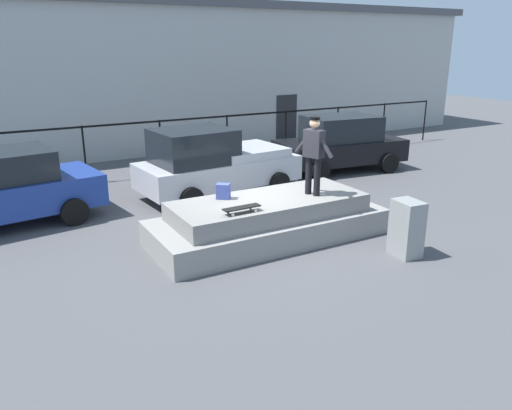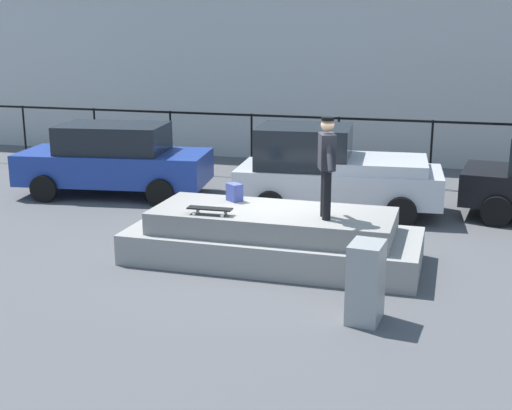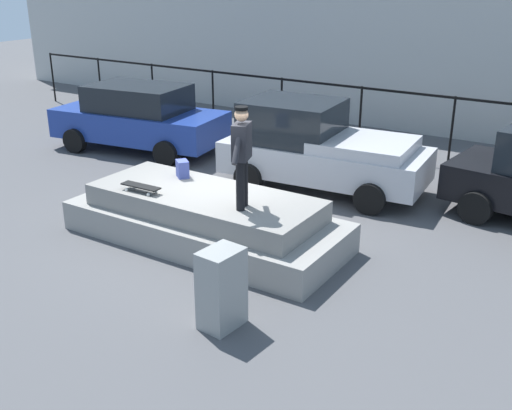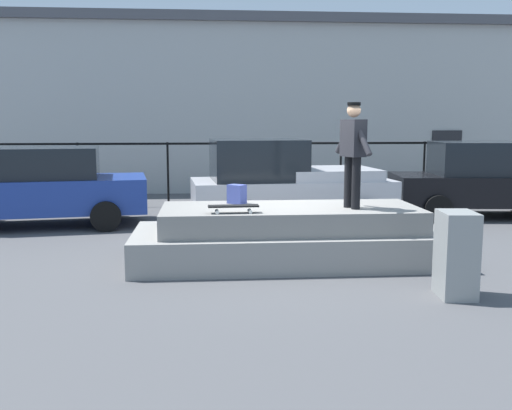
{
  "view_description": "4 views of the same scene",
  "coord_description": "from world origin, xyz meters",
  "px_view_note": "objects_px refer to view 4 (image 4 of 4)",
  "views": [
    {
      "loc": [
        -5.28,
        -9.2,
        4.04
      ],
      "look_at": [
        0.24,
        0.52,
        0.47
      ],
      "focal_mm": 35.42,
      "sensor_mm": 36.0,
      "label": 1
    },
    {
      "loc": [
        2.96,
        -11.54,
        3.97
      ],
      "look_at": [
        -0.51,
        0.32,
        0.79
      ],
      "focal_mm": 48.13,
      "sensor_mm": 36.0,
      "label": 2
    },
    {
      "loc": [
        6.23,
        -8.41,
        4.62
      ],
      "look_at": [
        0.42,
        0.64,
        0.41
      ],
      "focal_mm": 42.93,
      "sensor_mm": 36.0,
      "label": 3
    },
    {
      "loc": [
        -1.34,
        -9.85,
        2.3
      ],
      "look_at": [
        -0.46,
        0.59,
        0.81
      ],
      "focal_mm": 41.3,
      "sensor_mm": 36.0,
      "label": 4
    }
  ],
  "objects_px": {
    "backpack": "(237,194)",
    "utility_box": "(456,255)",
    "skateboard": "(233,207)",
    "car_blue_sedan_near": "(40,186)",
    "skateboarder": "(353,148)",
    "car_silver_pickup_mid": "(285,183)",
    "car_black_sedan_far": "(482,179)"
  },
  "relations": [
    {
      "from": "car_silver_pickup_mid",
      "to": "car_black_sedan_far",
      "type": "bearing_deg",
      "value": 7.16
    },
    {
      "from": "utility_box",
      "to": "car_black_sedan_far",
      "type": "bearing_deg",
      "value": 67.04
    },
    {
      "from": "skateboarder",
      "to": "backpack",
      "type": "bearing_deg",
      "value": 159.2
    },
    {
      "from": "car_black_sedan_far",
      "to": "utility_box",
      "type": "distance_m",
      "value": 7.18
    },
    {
      "from": "skateboard",
      "to": "backpack",
      "type": "xyz_separation_m",
      "value": [
        0.11,
        1.03,
        0.06
      ]
    },
    {
      "from": "skateboard",
      "to": "backpack",
      "type": "distance_m",
      "value": 1.04
    },
    {
      "from": "skateboard",
      "to": "backpack",
      "type": "bearing_deg",
      "value": 84.15
    },
    {
      "from": "skateboarder",
      "to": "backpack",
      "type": "height_order",
      "value": "skateboarder"
    },
    {
      "from": "car_black_sedan_far",
      "to": "skateboard",
      "type": "bearing_deg",
      "value": -142.56
    },
    {
      "from": "skateboarder",
      "to": "skateboard",
      "type": "relative_size",
      "value": 2.16
    },
    {
      "from": "skateboard",
      "to": "car_blue_sedan_near",
      "type": "height_order",
      "value": "car_blue_sedan_near"
    },
    {
      "from": "car_silver_pickup_mid",
      "to": "skateboarder",
      "type": "bearing_deg",
      "value": -81.36
    },
    {
      "from": "car_silver_pickup_mid",
      "to": "backpack",
      "type": "bearing_deg",
      "value": -111.51
    },
    {
      "from": "skateboarder",
      "to": "car_silver_pickup_mid",
      "type": "bearing_deg",
      "value": 98.64
    },
    {
      "from": "skateboard",
      "to": "utility_box",
      "type": "bearing_deg",
      "value": -28.58
    },
    {
      "from": "car_silver_pickup_mid",
      "to": "car_blue_sedan_near",
      "type": "bearing_deg",
      "value": 178.24
    },
    {
      "from": "car_silver_pickup_mid",
      "to": "car_black_sedan_far",
      "type": "xyz_separation_m",
      "value": [
        4.9,
        0.61,
        -0.03
      ]
    },
    {
      "from": "skateboarder",
      "to": "car_silver_pickup_mid",
      "type": "xyz_separation_m",
      "value": [
        -0.58,
        3.82,
        -0.95
      ]
    },
    {
      "from": "backpack",
      "to": "utility_box",
      "type": "bearing_deg",
      "value": -5.0
    },
    {
      "from": "skateboard",
      "to": "car_silver_pickup_mid",
      "type": "relative_size",
      "value": 0.17
    },
    {
      "from": "skateboarder",
      "to": "car_blue_sedan_near",
      "type": "distance_m",
      "value": 7.25
    },
    {
      "from": "skateboarder",
      "to": "car_black_sedan_far",
      "type": "bearing_deg",
      "value": 45.76
    },
    {
      "from": "skateboard",
      "to": "utility_box",
      "type": "distance_m",
      "value": 3.28
    },
    {
      "from": "skateboard",
      "to": "car_blue_sedan_near",
      "type": "xyz_separation_m",
      "value": [
        -4.06,
        4.32,
        -0.13
      ]
    },
    {
      "from": "backpack",
      "to": "utility_box",
      "type": "height_order",
      "value": "backpack"
    },
    {
      "from": "skateboard",
      "to": "car_blue_sedan_near",
      "type": "distance_m",
      "value": 5.93
    },
    {
      "from": "skateboard",
      "to": "car_black_sedan_far",
      "type": "xyz_separation_m",
      "value": [
        6.24,
        4.77,
        -0.11
      ]
    },
    {
      "from": "backpack",
      "to": "car_black_sedan_far",
      "type": "relative_size",
      "value": 0.07
    },
    {
      "from": "skateboarder",
      "to": "car_blue_sedan_near",
      "type": "bearing_deg",
      "value": 146.31
    },
    {
      "from": "skateboard",
      "to": "skateboarder",
      "type": "bearing_deg",
      "value": 10.05
    },
    {
      "from": "backpack",
      "to": "car_blue_sedan_near",
      "type": "distance_m",
      "value": 5.31
    },
    {
      "from": "utility_box",
      "to": "car_blue_sedan_near",
      "type": "bearing_deg",
      "value": 144.78
    }
  ]
}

